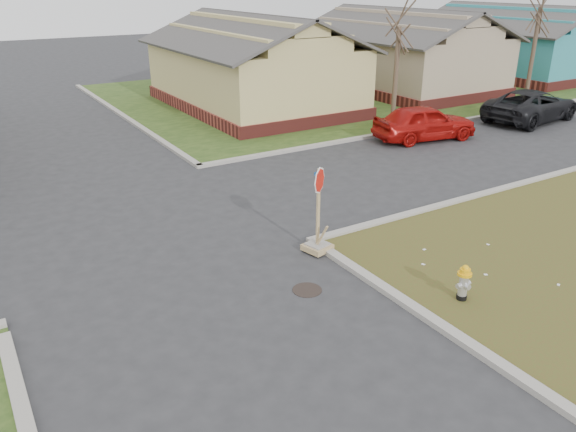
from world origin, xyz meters
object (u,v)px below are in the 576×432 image
fire_hydrant (464,281)px  stop_sign (318,233)px  red_sedan (425,122)px  dark_pickup (532,105)px

fire_hydrant → stop_sign: 3.68m
red_sedan → dark_pickup: red_sedan is taller
red_sedan → stop_sign: bearing=133.8°
dark_pickup → red_sedan: bearing=81.3°
fire_hydrant → red_sedan: bearing=53.2°
stop_sign → dark_pickup: 17.35m
stop_sign → red_sedan: 11.49m
red_sedan → fire_hydrant: bearing=150.0°
fire_hydrant → dark_pickup: size_ratio=0.15×
fire_hydrant → stop_sign: bearing=113.9°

